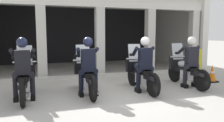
{
  "coord_description": "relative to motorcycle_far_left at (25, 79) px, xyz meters",
  "views": [
    {
      "loc": [
        -2.01,
        -5.78,
        1.66
      ],
      "look_at": [
        0.0,
        0.48,
        0.87
      ],
      "focal_mm": 35.96,
      "sensor_mm": 36.0,
      "label": 1
    }
  ],
  "objects": [
    {
      "name": "ground_plane",
      "position": [
        2.42,
        2.61,
        -0.5
      ],
      "size": [
        80.0,
        80.0,
        0.0
      ],
      "primitive_type": "plane",
      "color": "#A8A59E"
    },
    {
      "name": "station_building",
      "position": [
        2.73,
        5.18,
        1.61
      ],
      "size": [
        10.11,
        5.0,
        3.31
      ],
      "color": "black",
      "rests_on": "ground"
    },
    {
      "name": "kerb_strip",
      "position": [
        2.73,
        2.16,
        -0.44
      ],
      "size": [
        9.61,
        0.24,
        0.12
      ],
      "primitive_type": "cube",
      "color": "#B7B5AD",
      "rests_on": "ground"
    },
    {
      "name": "motorcycle_far_left",
      "position": [
        0.0,
        0.0,
        0.0
      ],
      "size": [
        0.62,
        2.04,
        1.35
      ],
      "rotation": [
        0.0,
        0.0,
        -0.2
      ],
      "color": "black",
      "rests_on": "ground"
    },
    {
      "name": "police_officer_far_left",
      "position": [
        -0.0,
        -0.28,
        0.44
      ],
      "size": [
        0.63,
        0.61,
        1.58
      ],
      "rotation": [
        0.0,
        0.0,
        -0.2
      ],
      "color": "black",
      "rests_on": "ground"
    },
    {
      "name": "motorcycle_center_left",
      "position": [
        1.62,
        -0.05,
        0.0
      ],
      "size": [
        0.62,
        2.04,
        1.35
      ],
      "rotation": [
        0.0,
        0.0,
        -0.31
      ],
      "color": "black",
      "rests_on": "ground"
    },
    {
      "name": "police_officer_center_left",
      "position": [
        1.62,
        -0.33,
        0.44
      ],
      "size": [
        0.63,
        0.61,
        1.58
      ],
      "rotation": [
        0.0,
        0.0,
        -0.31
      ],
      "color": "black",
      "rests_on": "ground"
    },
    {
      "name": "motorcycle_center_right",
      "position": [
        3.23,
        -0.15,
        0.0
      ],
      "size": [
        0.62,
        2.04,
        1.35
      ],
      "rotation": [
        0.0,
        0.0,
        -0.35
      ],
      "color": "black",
      "rests_on": "ground"
    },
    {
      "name": "police_officer_center_right",
      "position": [
        3.23,
        -0.43,
        0.44
      ],
      "size": [
        0.63,
        0.61,
        1.58
      ],
      "rotation": [
        0.0,
        0.0,
        -0.35
      ],
      "color": "black",
      "rests_on": "ground"
    },
    {
      "name": "motorcycle_far_right",
      "position": [
        4.85,
        -0.07,
        0.0
      ],
      "size": [
        0.62,
        2.04,
        1.35
      ],
      "rotation": [
        0.0,
        0.0,
        -0.22
      ],
      "color": "black",
      "rests_on": "ground"
    },
    {
      "name": "police_officer_far_right",
      "position": [
        4.85,
        -0.35,
        0.44
      ],
      "size": [
        0.63,
        0.61,
        1.58
      ],
      "rotation": [
        0.0,
        0.0,
        -0.22
      ],
      "color": "black",
      "rests_on": "ground"
    },
    {
      "name": "traffic_cone_flank",
      "position": [
        6.08,
        0.08,
        -0.21
      ],
      "size": [
        0.34,
        0.34,
        0.59
      ],
      "color": "black",
      "rests_on": "ground"
    },
    {
      "name": "bollard_kerbside",
      "position": [
        7.03,
        1.93,
        -0.0
      ],
      "size": [
        0.14,
        0.14,
        1.01
      ],
      "color": "yellow",
      "rests_on": "ground"
    }
  ]
}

